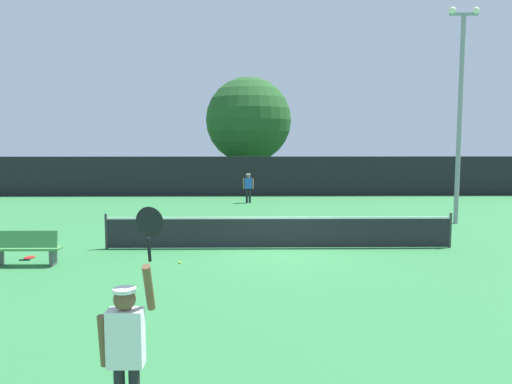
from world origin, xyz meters
TOP-DOWN VIEW (x-y plane):
  - ground_plane at (0.00, 0.00)m, footprint 120.00×120.00m
  - tennis_net at (0.00, 0.00)m, footprint 10.56×0.08m
  - perimeter_fence at (0.00, 14.98)m, footprint 37.19×0.12m
  - player_serving at (-2.23, -9.77)m, footprint 0.67×0.40m
  - player_receiving at (-0.94, 11.42)m, footprint 0.57×0.23m
  - tennis_ball at (-2.76, -1.92)m, footprint 0.07×0.07m
  - spare_racket at (-7.05, -1.22)m, footprint 0.28×0.52m
  - courtside_bench at (-6.76, -2.10)m, footprint 1.80×0.44m
  - light_pole at (7.33, 4.57)m, footprint 1.18×0.28m
  - large_tree at (-0.92, 20.09)m, footprint 5.95×5.95m
  - parked_car_near at (-3.07, 23.64)m, footprint 2.35×4.38m
  - parked_car_mid at (2.51, 21.04)m, footprint 2.08×4.28m
  - parked_car_far at (10.20, 22.58)m, footprint 2.41×4.41m

SIDE VIEW (x-z plane):
  - ground_plane at x=0.00m, z-range 0.00..0.00m
  - spare_racket at x=-7.05m, z-range 0.00..0.04m
  - tennis_ball at x=-2.76m, z-range 0.00..0.07m
  - courtside_bench at x=-6.76m, z-range 0.01..0.96m
  - tennis_net at x=0.00m, z-range -0.02..1.05m
  - parked_car_near at x=-3.07m, z-range -0.07..1.62m
  - parked_car_mid at x=2.51m, z-range -0.07..1.62m
  - parked_car_far at x=10.20m, z-range -0.07..1.62m
  - player_receiving at x=-0.94m, z-range 0.16..1.71m
  - player_serving at x=-2.23m, z-range -0.15..2.39m
  - perimeter_fence at x=0.00m, z-range 0.00..2.36m
  - large_tree at x=-0.92m, z-range 0.88..8.61m
  - light_pole at x=7.33m, z-range 0.57..8.94m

